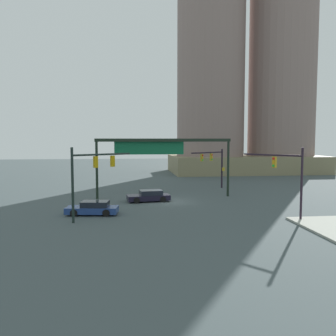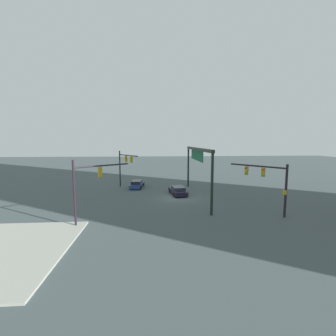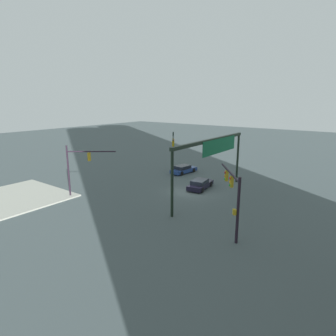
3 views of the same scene
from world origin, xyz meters
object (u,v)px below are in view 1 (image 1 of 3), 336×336
(traffic_signal_cross_street, at_px, (90,170))
(sedan_car_waiting_far, at_px, (149,196))
(traffic_signal_near_corner, at_px, (287,171))
(traffic_signal_opposite_side, at_px, (214,161))
(sedan_car_approaching, at_px, (93,208))

(traffic_signal_cross_street, xyz_separation_m, sedan_car_waiting_far, (5.36, 8.09, -3.52))
(sedan_car_waiting_far, bearing_deg, traffic_signal_cross_street, 49.16)
(traffic_signal_near_corner, distance_m, traffic_signal_cross_street, 16.32)
(traffic_signal_opposite_side, xyz_separation_m, traffic_signal_cross_street, (-14.59, -16.52, 0.39))
(traffic_signal_near_corner, relative_size, sedan_car_approaching, 1.28)
(traffic_signal_cross_street, xyz_separation_m, sedan_car_approaching, (0.02, 1.97, -3.52))
(traffic_signal_opposite_side, bearing_deg, sedan_car_approaching, 7.06)
(sedan_car_approaching, relative_size, sedan_car_waiting_far, 1.00)
(traffic_signal_opposite_side, bearing_deg, traffic_signal_cross_street, 10.66)
(traffic_signal_cross_street, relative_size, sedan_car_approaching, 1.28)
(traffic_signal_cross_street, distance_m, sedan_car_approaching, 4.03)
(traffic_signal_near_corner, height_order, sedan_car_approaching, traffic_signal_near_corner)
(traffic_signal_near_corner, bearing_deg, traffic_signal_cross_street, 47.27)
(traffic_signal_opposite_side, distance_m, traffic_signal_cross_street, 22.05)
(traffic_signal_opposite_side, bearing_deg, sedan_car_waiting_far, 4.53)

